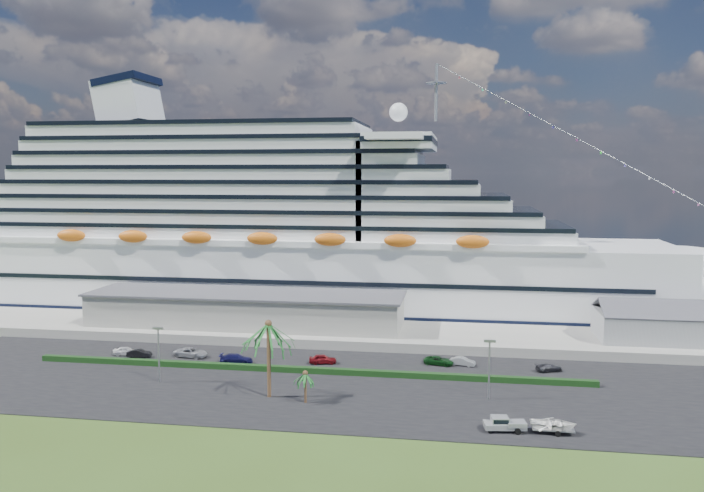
% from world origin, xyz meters
% --- Properties ---
extents(ground, '(420.00, 420.00, 0.00)m').
position_xyz_m(ground, '(0.00, 0.00, 0.00)').
color(ground, '#354C19').
rests_on(ground, ground).
extents(asphalt_lot, '(140.00, 38.00, 0.12)m').
position_xyz_m(asphalt_lot, '(0.00, 11.00, 0.06)').
color(asphalt_lot, black).
rests_on(asphalt_lot, ground).
extents(wharf, '(240.00, 20.00, 1.80)m').
position_xyz_m(wharf, '(0.00, 40.00, 0.90)').
color(wharf, gray).
rests_on(wharf, ground).
extents(water, '(420.00, 160.00, 0.02)m').
position_xyz_m(water, '(0.00, 130.00, 0.01)').
color(water, black).
rests_on(water, ground).
extents(cruise_ship, '(191.00, 38.00, 54.00)m').
position_xyz_m(cruise_ship, '(-21.53, 64.00, 16.69)').
color(cruise_ship, silver).
rests_on(cruise_ship, ground).
extents(terminal_building, '(61.00, 15.00, 6.30)m').
position_xyz_m(terminal_building, '(-25.00, 40.00, 5.01)').
color(terminal_building, gray).
rests_on(terminal_building, wharf).
extents(port_shed, '(24.00, 12.31, 7.37)m').
position_xyz_m(port_shed, '(52.00, 40.00, 4.40)').
color(port_shed, gray).
rests_on(port_shed, wharf).
extents(hedge, '(88.00, 1.10, 0.90)m').
position_xyz_m(hedge, '(-8.00, 16.00, 0.57)').
color(hedge, black).
rests_on(hedge, asphalt_lot).
extents(lamp_post_left, '(1.60, 0.35, 8.27)m').
position_xyz_m(lamp_post_left, '(-28.00, 8.00, 5.34)').
color(lamp_post_left, gray).
rests_on(lamp_post_left, asphalt_lot).
extents(lamp_post_right, '(1.60, 0.35, 8.27)m').
position_xyz_m(lamp_post_right, '(20.00, 8.00, 5.34)').
color(lamp_post_right, gray).
rests_on(lamp_post_right, asphalt_lot).
extents(palm_tall, '(8.82, 8.82, 11.13)m').
position_xyz_m(palm_tall, '(-10.00, 4.00, 9.20)').
color(palm_tall, '#47301E').
rests_on(palm_tall, ground).
extents(palm_short, '(3.53, 3.53, 4.56)m').
position_xyz_m(palm_short, '(-4.50, 2.50, 3.67)').
color(palm_short, '#47301E').
rests_on(palm_short, ground).
extents(parked_car_0, '(4.45, 2.36, 1.44)m').
position_xyz_m(parked_car_0, '(-40.17, 21.17, 0.84)').
color(parked_car_0, silver).
rests_on(parked_car_0, asphalt_lot).
extents(parked_car_1, '(4.17, 1.79, 1.34)m').
position_xyz_m(parked_car_1, '(-37.31, 20.32, 0.79)').
color(parked_car_1, black).
rests_on(parked_car_1, asphalt_lot).
extents(parked_car_2, '(5.85, 3.12, 1.57)m').
position_xyz_m(parked_car_2, '(-28.79, 21.79, 0.90)').
color(parked_car_2, '#9B9CA3').
rests_on(parked_car_2, asphalt_lot).
extents(parked_car_3, '(5.52, 2.70, 1.55)m').
position_xyz_m(parked_car_3, '(-19.97, 19.33, 0.89)').
color(parked_car_3, '#141448').
rests_on(parked_car_3, asphalt_lot).
extents(parked_car_4, '(4.74, 2.70, 1.52)m').
position_xyz_m(parked_car_4, '(-6.03, 21.50, 0.88)').
color(parked_car_4, maroon).
rests_on(parked_car_4, asphalt_lot).
extents(parked_car_5, '(4.29, 2.32, 1.34)m').
position_xyz_m(parked_car_5, '(16.43, 24.02, 0.79)').
color(parked_car_5, '#939799').
rests_on(parked_car_5, asphalt_lot).
extents(parked_car_6, '(5.15, 3.13, 1.34)m').
position_xyz_m(parked_car_6, '(12.64, 23.85, 0.79)').
color(parked_car_6, '#0E3A13').
rests_on(parked_car_6, asphalt_lot).
extents(parked_car_7, '(4.52, 3.12, 1.22)m').
position_xyz_m(parked_car_7, '(29.77, 22.83, 0.73)').
color(parked_car_7, '#222228').
rests_on(parked_car_7, asphalt_lot).
extents(pickup_truck, '(5.20, 2.52, 1.76)m').
position_xyz_m(pickup_truck, '(21.42, -3.78, 1.09)').
color(pickup_truck, black).
rests_on(pickup_truck, asphalt_lot).
extents(boat_trailer, '(6.10, 3.93, 1.75)m').
position_xyz_m(boat_trailer, '(27.14, -3.58, 1.28)').
color(boat_trailer, gray).
rests_on(boat_trailer, asphalt_lot).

